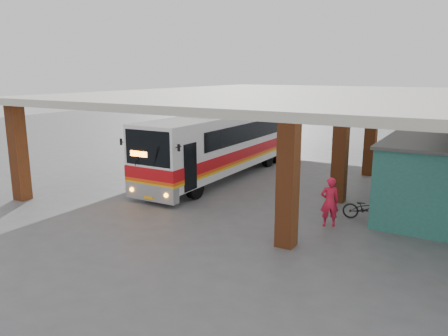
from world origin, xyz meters
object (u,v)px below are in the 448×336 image
object	(u,v)px
coach_bus	(222,144)
pedestrian	(330,202)
red_chair	(397,186)
motorcycle	(367,208)

from	to	relation	value
coach_bus	pedestrian	xyz separation A→B (m)	(7.57, -4.80, -0.89)
pedestrian	red_chair	size ratio (longest dim) A/B	2.11
motorcycle	pedestrian	xyz separation A→B (m)	(-1.06, -1.41, 0.47)
coach_bus	pedestrian	world-z (taller)	coach_bus
pedestrian	red_chair	world-z (taller)	pedestrian
pedestrian	red_chair	bearing A→B (deg)	-131.49
motorcycle	pedestrian	size ratio (longest dim) A/B	0.96
coach_bus	pedestrian	distance (m)	9.01
motorcycle	pedestrian	world-z (taller)	pedestrian
coach_bus	red_chair	distance (m)	9.21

